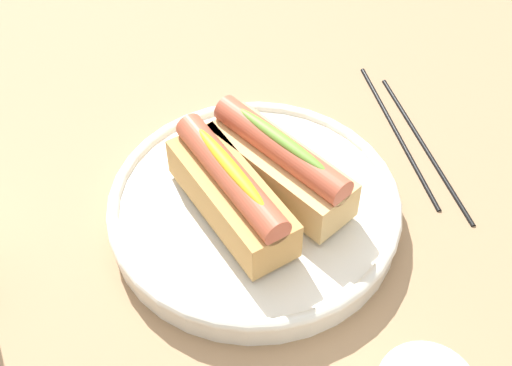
{
  "coord_description": "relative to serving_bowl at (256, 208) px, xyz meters",
  "views": [
    {
      "loc": [
        -0.38,
        0.22,
        0.53
      ],
      "look_at": [
        -0.01,
        -0.0,
        0.05
      ],
      "focal_mm": 50.23,
      "sensor_mm": 36.0,
      "label": 1
    }
  ],
  "objects": [
    {
      "name": "hotdog_front",
      "position": [
        0.0,
        -0.03,
        0.04
      ],
      "size": [
        0.16,
        0.08,
        0.06
      ],
      "color": "#DBB270",
      "rests_on": "serving_bowl"
    },
    {
      "name": "chopstick_near",
      "position": [
        0.02,
        -0.19,
        -0.01
      ],
      "size": [
        0.21,
        0.07,
        0.01
      ],
      "primitive_type": "cylinder",
      "rotation": [
        0.0,
        1.57,
        -0.31
      ],
      "color": "black",
      "rests_on": "ground_plane"
    },
    {
      "name": "ground_plane",
      "position": [
        0.01,
        0.0,
        -0.02
      ],
      "size": [
        2.4,
        2.4,
        0.0
      ],
      "primitive_type": "plane",
      "color": "#9E7A56"
    },
    {
      "name": "serving_bowl",
      "position": [
        0.0,
        0.0,
        0.0
      ],
      "size": [
        0.27,
        0.27,
        0.03
      ],
      "color": "silver",
      "rests_on": "ground_plane"
    },
    {
      "name": "hotdog_back",
      "position": [
        -0.0,
        0.03,
        0.04
      ],
      "size": [
        0.15,
        0.05,
        0.06
      ],
      "color": "tan",
      "rests_on": "serving_bowl"
    },
    {
      "name": "chopstick_far",
      "position": [
        -0.01,
        -0.2,
        -0.01
      ],
      "size": [
        0.21,
        0.06,
        0.01
      ],
      "primitive_type": "cylinder",
      "rotation": [
        0.0,
        1.57,
        -0.28
      ],
      "color": "black",
      "rests_on": "ground_plane"
    }
  ]
}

